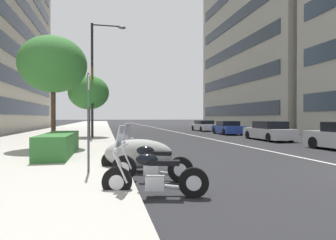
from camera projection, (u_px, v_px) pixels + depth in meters
name	position (u px, v px, depth m)	size (l,w,h in m)	color
sidewalk_right_plaza	(75.00, 130.00, 34.44)	(160.00, 8.36, 0.15)	#B2ADA3
lane_centre_stripe	(159.00, 128.00, 41.77)	(110.00, 0.16, 0.01)	silver
motorcycle_by_sign_pole	(153.00, 176.00, 5.79)	(0.79, 2.14, 1.47)	black
motorcycle_under_tarp	(150.00, 164.00, 7.23)	(0.94, 2.01, 1.48)	black
motorcycle_mid_row	(138.00, 154.00, 8.53)	(1.37, 2.21, 0.98)	#9E9E99
car_lead_in_lane	(269.00, 131.00, 20.20)	(4.60, 1.94, 1.35)	#B7B7BC
car_approaching_light	(228.00, 128.00, 27.28)	(4.24, 2.07, 1.27)	navy
car_far_down_avenue	(204.00, 126.00, 34.01)	(4.40, 2.00, 1.27)	silver
parking_sign_by_curb	(89.00, 111.00, 7.55)	(0.32, 0.06, 2.66)	#47494C
street_lamp_with_banners	(97.00, 69.00, 20.89)	(1.26, 2.57, 8.39)	#232326
clipped_hedge_bed	(59.00, 144.00, 11.31)	(4.57, 1.10, 0.85)	#337033
street_tree_far_plaza	(53.00, 65.00, 14.03)	(3.26, 3.26, 5.49)	#473323
street_tree_near_plaza_corner	(89.00, 93.00, 21.74)	(3.06, 3.06, 4.70)	#473323
office_tower_near_left	(300.00, 14.00, 40.46)	(23.68, 20.74, 32.74)	#B7B2A3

